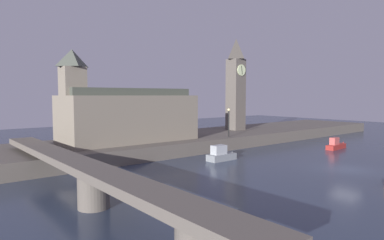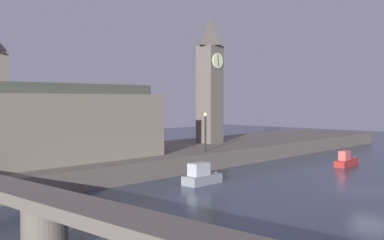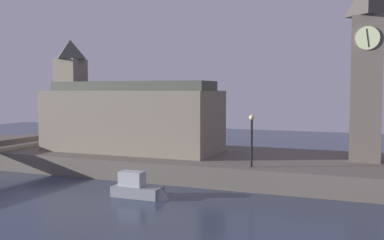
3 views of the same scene
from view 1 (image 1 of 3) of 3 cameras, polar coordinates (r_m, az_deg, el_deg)
The scene contains 8 objects.
ground_plane at distance 34.06m, azimuth 24.38°, elevation -7.54°, with size 120.00×120.00×0.00m, color #2D384C.
far_embankment at distance 46.26m, azimuth 1.62°, elevation -3.22°, with size 70.00×12.00×1.50m, color #5B544C.
clock_tower at distance 51.66m, azimuth 7.35°, elevation 6.18°, with size 2.37×2.41×13.60m.
parliament_hall at distance 38.73m, azimuth -11.14°, elevation 0.86°, with size 15.02×6.28×9.78m.
bridge_span at distance 21.16m, azimuth -16.17°, elevation -9.19°, with size 2.08×31.37×2.48m.
streetlamp at distance 42.70m, azimuth 6.17°, elevation 0.19°, with size 0.36×0.36×3.57m.
boat_dinghy_red at distance 46.44m, azimuth 23.16°, elevation -3.89°, with size 4.16×1.24×1.60m.
boat_cruiser_grey at distance 35.48m, azimuth 5.25°, elevation -5.83°, with size 3.77×1.34×1.63m.
Camera 1 is at (-29.98, -14.72, 6.69)m, focal length 31.80 mm.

